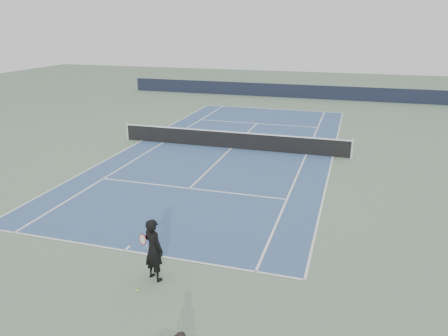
# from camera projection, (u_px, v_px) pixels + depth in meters

# --- Properties ---
(ground) EXTENTS (80.00, 80.00, 0.00)m
(ground) POSITION_uv_depth(u_px,v_px,m) (231.00, 148.00, 24.16)
(ground) COLOR slate
(court_surface) EXTENTS (10.97, 23.77, 0.01)m
(court_surface) POSITION_uv_depth(u_px,v_px,m) (231.00, 148.00, 24.16)
(court_surface) COLOR #375582
(court_surface) RESTS_ON ground
(tennis_net) EXTENTS (12.90, 0.10, 1.07)m
(tennis_net) POSITION_uv_depth(u_px,v_px,m) (231.00, 140.00, 24.00)
(tennis_net) COLOR silver
(tennis_net) RESTS_ON ground
(windscreen_far) EXTENTS (30.00, 0.25, 1.20)m
(windscreen_far) POSITION_uv_depth(u_px,v_px,m) (285.00, 91.00, 40.18)
(windscreen_far) COLOR black
(windscreen_far) RESTS_ON ground
(tennis_player) EXTENTS (0.86, 0.71, 1.78)m
(tennis_player) POSITION_uv_depth(u_px,v_px,m) (154.00, 249.00, 11.68)
(tennis_player) COLOR black
(tennis_player) RESTS_ON ground
(tennis_ball) EXTENTS (0.06, 0.06, 0.06)m
(tennis_ball) POSITION_uv_depth(u_px,v_px,m) (137.00, 290.00, 11.37)
(tennis_ball) COLOR yellow
(tennis_ball) RESTS_ON ground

